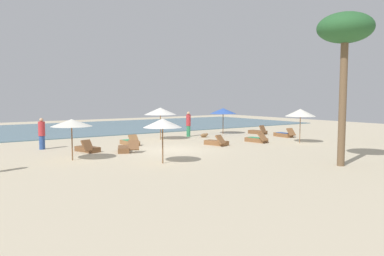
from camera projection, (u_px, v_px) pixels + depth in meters
name	position (u px, v px, depth m)	size (l,w,h in m)	color
ground_plane	(171.00, 150.00, 21.24)	(60.00, 60.00, 0.00)	beige
ocean_water	(76.00, 128.00, 35.16)	(48.00, 16.00, 0.06)	slate
umbrella_0	(300.00, 113.00, 24.22)	(1.96, 1.96, 2.22)	brown
umbrella_1	(223.00, 111.00, 30.20)	(2.13, 2.13, 2.08)	brown
umbrella_2	(160.00, 111.00, 26.05)	(2.24, 2.24, 2.25)	olive
umbrella_3	(163.00, 123.00, 16.81)	(1.75, 1.75, 2.04)	brown
umbrella_4	(72.00, 123.00, 17.63)	(1.92, 1.92, 1.96)	brown
lounger_0	(284.00, 135.00, 28.05)	(0.71, 1.72, 0.69)	brown
lounger_1	(125.00, 149.00, 20.46)	(1.24, 1.79, 0.67)	brown
lounger_2	(217.00, 142.00, 23.27)	(1.07, 1.78, 0.70)	brown
lounger_3	(87.00, 149.00, 20.46)	(1.10, 1.75, 0.73)	brown
lounger_4	(130.00, 142.00, 23.32)	(0.72, 1.72, 0.71)	olive
lounger_5	(257.00, 140.00, 24.82)	(0.87, 1.77, 0.68)	brown
lounger_6	(258.00, 132.00, 30.24)	(0.86, 1.71, 0.75)	brown
person_2	(42.00, 134.00, 21.38)	(0.49, 0.49, 1.80)	#2D4C8C
person_3	(188.00, 124.00, 28.22)	(0.48, 0.48, 1.89)	#338C59
palm_1	(345.00, 33.00, 15.90)	(2.34, 2.34, 6.58)	brown
dog	(204.00, 135.00, 27.72)	(0.67, 0.29, 0.31)	olive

